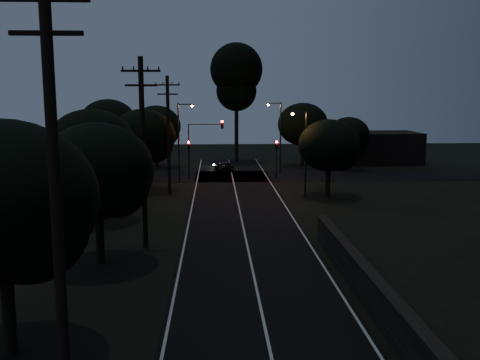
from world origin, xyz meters
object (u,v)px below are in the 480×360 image
utility_pole_mid (143,150)px  signal_left (189,153)px  streetlight_a (181,137)px  streetlight_c (304,147)px  utility_pole_near (56,199)px  streetlight_b (279,133)px  signal_mast (205,138)px  utility_pole_far (168,133)px  car (224,166)px  tall_pine (236,76)px  signal_right (276,152)px

utility_pole_mid → signal_left: utility_pole_mid is taller
streetlight_a → streetlight_c: bearing=-35.7°
signal_left → streetlight_a: size_ratio=0.51×
utility_pole_near → streetlight_b: utility_pole_near is taller
streetlight_b → streetlight_c: streetlight_b is taller
utility_pole_mid → signal_mast: (3.09, 24.99, -1.40)m
utility_pole_far → streetlight_b: bearing=46.7°
utility_pole_far → streetlight_a: size_ratio=1.31×
signal_left → streetlight_a: bearing=-109.6°
streetlight_b → car: size_ratio=2.33×
streetlight_a → utility_pole_far: bearing=-96.6°
streetlight_a → streetlight_b: 12.19m
signal_left → signal_mast: bearing=0.1°
signal_mast → streetlight_c: 13.28m
signal_left → tall_pine: bearing=69.5°
signal_right → signal_mast: size_ratio=0.66×
tall_pine → utility_pole_mid: bearing=-99.9°
utility_pole_near → utility_pole_far: utility_pole_near is taller
utility_pole_mid → streetlight_c: utility_pole_mid is taller
signal_right → car: signal_right is taller
utility_pole_mid → tall_pine: tall_pine is taller
signal_right → streetlight_c: size_ratio=0.55×
utility_pole_far → streetlight_c: size_ratio=1.40×
streetlight_a → car: streetlight_a is taller
signal_left → streetlight_b: size_ratio=0.51×
car → signal_right: bearing=110.9°
streetlight_b → signal_left: bearing=-158.0°
streetlight_b → utility_pole_far: bearing=-133.3°
tall_pine → signal_left: tall_pine is taller
utility_pole_mid → streetlight_c: size_ratio=1.47×
signal_left → streetlight_c: (10.43, -9.99, 1.51)m
signal_right → signal_mast: 7.66m
utility_pole_mid → tall_pine: (7.00, 40.00, 5.44)m
signal_mast → streetlight_b: size_ratio=0.78×
streetlight_b → signal_right: bearing=-100.0°
streetlight_c → utility_pole_near: bearing=-110.3°
tall_pine → streetlight_a: size_ratio=1.94×
tall_pine → streetlight_b: 13.51m
streetlight_a → car: 10.01m
signal_mast → streetlight_b: streetlight_b is taller
utility_pole_mid → streetlight_b: size_ratio=1.38×
signal_left → signal_right: bearing=0.0°
tall_pine → streetlight_a: (-6.31, -17.00, -6.55)m
signal_mast → car: size_ratio=1.82×
signal_mast → streetlight_a: (-2.39, -1.99, 0.30)m
utility_pole_mid → car: 31.84m
signal_right → signal_mast: signal_mast is taller
utility_pole_far → car: (5.13, 14.00, -4.90)m
utility_pole_near → utility_pole_far: size_ratio=1.14×
streetlight_c → utility_pole_far: bearing=170.4°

